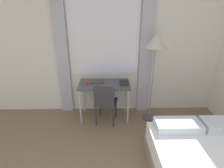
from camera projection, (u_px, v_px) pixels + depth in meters
wall_back_with_window at (104, 50)px, 3.55m from camera, size 5.75×0.13×2.70m
desk at (104, 87)px, 3.48m from camera, size 1.00×0.56×0.77m
desk_chair at (105, 101)px, 3.34m from camera, size 0.47×0.47×0.84m
standing_lamp at (156, 48)px, 3.13m from camera, size 0.40×0.40×1.71m
telephone at (124, 82)px, 3.40m from camera, size 0.18×0.19×0.09m
book at (97, 82)px, 3.50m from camera, size 0.28×0.19×0.02m
mug at (86, 82)px, 3.39m from camera, size 0.08×0.08×0.09m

